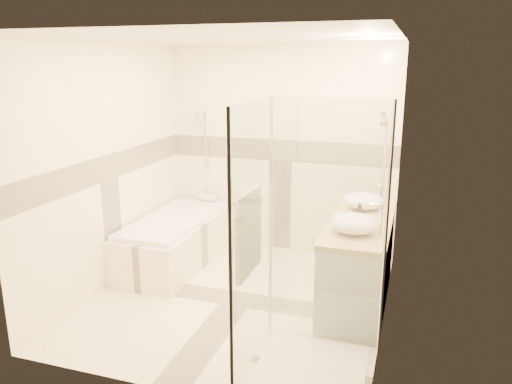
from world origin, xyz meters
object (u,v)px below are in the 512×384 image
(amenity_bottle_a, at_px, (358,215))
(amenity_bottle_b, at_px, (359,211))
(vessel_sink_near, at_px, (364,200))
(shower_enclosure, at_px, (299,310))
(bathtub, at_px, (175,238))
(vanity, at_px, (359,262))
(vessel_sink_far, at_px, (354,223))

(amenity_bottle_a, height_order, amenity_bottle_b, amenity_bottle_a)
(amenity_bottle_b, bearing_deg, amenity_bottle_a, -90.00)
(vessel_sink_near, bearing_deg, shower_enclosure, -99.28)
(bathtub, distance_m, amenity_bottle_a, 2.27)
(vessel_sink_near, distance_m, amenity_bottle_b, 0.39)
(bathtub, xyz_separation_m, amenity_bottle_a, (2.13, -0.46, 0.62))
(bathtub, relative_size, vanity, 1.05)
(vessel_sink_far, distance_m, amenity_bottle_a, 0.27)
(vessel_sink_near, xyz_separation_m, amenity_bottle_b, (0.00, -0.39, -0.00))
(amenity_bottle_a, bearing_deg, bathtub, 167.80)
(vessel_sink_near, relative_size, amenity_bottle_a, 2.53)
(bathtub, distance_m, vanity, 2.18)
(shower_enclosure, bearing_deg, vessel_sink_far, 72.93)
(vanity, distance_m, amenity_bottle_b, 0.50)
(shower_enclosure, bearing_deg, amenity_bottle_b, 77.96)
(bathtub, height_order, amenity_bottle_a, amenity_bottle_a)
(amenity_bottle_a, bearing_deg, amenity_bottle_b, 90.00)
(shower_enclosure, relative_size, vessel_sink_far, 4.97)
(vessel_sink_far, relative_size, amenity_bottle_a, 2.56)
(vessel_sink_near, bearing_deg, amenity_bottle_a, -90.00)
(vessel_sink_far, bearing_deg, bathtub, 161.03)
(bathtub, relative_size, amenity_bottle_b, 10.78)
(amenity_bottle_a, xyz_separation_m, amenity_bottle_b, (0.00, 0.12, -0.00))
(vessel_sink_near, height_order, vessel_sink_far, vessel_sink_far)
(amenity_bottle_b, bearing_deg, vessel_sink_far, -90.00)
(vanity, xyz_separation_m, amenity_bottle_b, (-0.02, 0.01, 0.50))
(shower_enclosure, distance_m, amenity_bottle_a, 1.27)
(vessel_sink_far, xyz_separation_m, amenity_bottle_a, (0.00, 0.27, -0.00))
(shower_enclosure, distance_m, amenity_bottle_b, 1.37)
(vessel_sink_near, height_order, amenity_bottle_a, vessel_sink_near)
(bathtub, height_order, vanity, vanity)
(bathtub, height_order, shower_enclosure, shower_enclosure)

